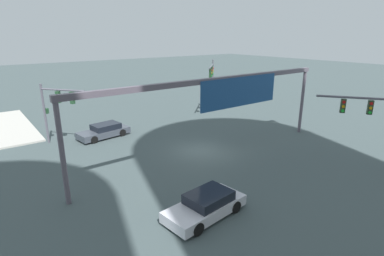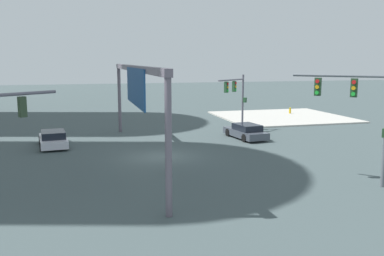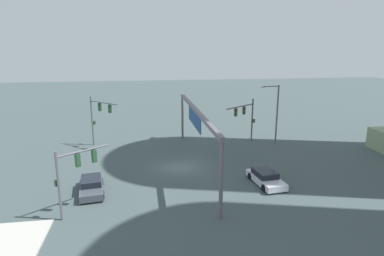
% 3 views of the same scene
% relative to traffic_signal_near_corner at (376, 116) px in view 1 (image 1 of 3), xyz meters
% --- Properties ---
extents(ground_plane, '(179.04, 179.04, 0.00)m').
position_rel_traffic_signal_near_corner_xyz_m(ground_plane, '(7.48, -9.40, -3.66)').
color(ground_plane, '#425051').
extents(traffic_signal_near_corner, '(3.27, 4.61, 5.50)m').
position_rel_traffic_signal_near_corner_xyz_m(traffic_signal_near_corner, '(0.00, 0.00, 0.00)').
color(traffic_signal_near_corner, slate).
rests_on(traffic_signal_near_corner, ground).
extents(traffic_signal_opposite_side, '(3.80, 3.53, 6.09)m').
position_rel_traffic_signal_near_corner_xyz_m(traffic_signal_opposite_side, '(-1.07, -18.00, 0.45)').
color(traffic_signal_opposite_side, slate).
rests_on(traffic_signal_opposite_side, ground).
extents(traffic_signal_cross_street, '(2.60, 3.55, 5.05)m').
position_rel_traffic_signal_near_corner_xyz_m(traffic_signal_cross_street, '(15.84, -17.78, -0.18)').
color(traffic_signal_cross_street, slate).
rests_on(traffic_signal_cross_street, ground).
extents(overhead_sign_gantry, '(21.59, 0.43, 6.02)m').
position_rel_traffic_signal_near_corner_xyz_m(overhead_sign_gantry, '(6.88, -7.56, 1.35)').
color(overhead_sign_gantry, slate).
rests_on(overhead_sign_gantry, ground).
extents(sedan_car_approaching, '(4.68, 2.42, 1.21)m').
position_rel_traffic_signal_near_corner_xyz_m(sedan_car_approaching, '(12.19, -17.26, -3.09)').
color(sedan_car_approaching, '#424853').
rests_on(sedan_car_approaching, ground).
extents(sedan_car_waiting_far, '(4.59, 2.34, 1.21)m').
position_rel_traffic_signal_near_corner_xyz_m(sedan_car_waiting_far, '(12.78, -2.21, -3.09)').
color(sedan_car_waiting_far, silver).
rests_on(sedan_car_waiting_far, ground).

